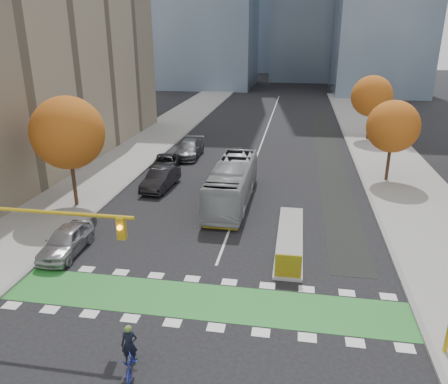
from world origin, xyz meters
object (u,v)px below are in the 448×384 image
(traffic_signal_west, at_px, (17,232))
(bus, at_px, (232,182))
(parked_car_d, at_px, (166,163))
(parked_car_c, at_px, (189,149))
(tree_east_far, at_px, (372,96))
(cyclist, at_px, (130,357))
(tree_west, at_px, (68,133))
(tree_east_near, at_px, (393,127))
(parked_car_a, at_px, (66,241))
(hazard_board, at_px, (288,266))
(parked_car_b, at_px, (161,179))

(traffic_signal_west, bearing_deg, bus, 64.62)
(traffic_signal_west, distance_m, parked_car_d, 22.64)
(traffic_signal_west, bearing_deg, parked_car_c, 88.03)
(tree_east_far, height_order, bus, tree_east_far)
(traffic_signal_west, distance_m, cyclist, 7.70)
(tree_west, distance_m, parked_car_c, 16.41)
(tree_west, xyz_separation_m, parked_car_d, (3.97, 9.89, -4.90))
(tree_east_near, distance_m, parked_car_a, 27.32)
(hazard_board, distance_m, tree_east_near, 19.93)
(hazard_board, xyz_separation_m, tree_east_near, (8.00, 17.80, 4.06))
(bus, height_order, parked_car_a, bus)
(tree_east_near, xyz_separation_m, parked_car_d, (-20.03, -0.11, -4.15))
(tree_east_near, bearing_deg, parked_car_a, -141.01)
(traffic_signal_west, bearing_deg, parked_car_b, 86.73)
(hazard_board, height_order, tree_east_near, tree_east_near)
(tree_east_far, height_order, parked_car_b, tree_east_far)
(parked_car_a, bearing_deg, tree_east_far, 54.87)
(parked_car_a, height_order, parked_car_d, parked_car_a)
(parked_car_b, height_order, parked_car_c, parked_car_c)
(traffic_signal_west, xyz_separation_m, parked_car_b, (0.99, 17.40, -3.18))
(tree_west, xyz_separation_m, parked_car_b, (5.06, 4.89, -4.77))
(tree_east_far, bearing_deg, parked_car_c, -150.31)
(parked_car_b, bearing_deg, parked_car_a, -95.39)
(traffic_signal_west, xyz_separation_m, parked_car_a, (-1.07, 5.51, -3.23))
(bus, height_order, parked_car_d, bus)
(tree_east_far, xyz_separation_m, traffic_signal_west, (-20.43, -38.51, -1.21))
(traffic_signal_west, distance_m, parked_car_c, 27.60)
(hazard_board, relative_size, bus, 0.12)
(parked_car_b, bearing_deg, parked_car_c, 94.75)
(cyclist, height_order, bus, bus)
(parked_car_b, xyz_separation_m, parked_car_d, (-1.09, 5.00, -0.14))
(parked_car_a, bearing_deg, parked_car_d, 84.66)
(cyclist, distance_m, parked_car_a, 11.29)
(tree_east_far, height_order, traffic_signal_west, tree_east_far)
(tree_east_far, height_order, parked_car_c, tree_east_far)
(tree_east_far, xyz_separation_m, cyclist, (-14.20, -41.61, -4.51))
(tree_east_far, bearing_deg, parked_car_d, -141.87)
(parked_car_c, bearing_deg, tree_east_near, -15.36)
(parked_car_a, bearing_deg, parked_car_b, 78.11)
(parked_car_c, xyz_separation_m, parked_car_d, (-1.04, -5.00, -0.14))
(hazard_board, height_order, tree_west, tree_west)
(tree_west, relative_size, parked_car_c, 1.39)
(tree_east_far, relative_size, parked_car_d, 1.49)
(parked_car_c, bearing_deg, tree_east_far, 28.77)
(parked_car_c, bearing_deg, tree_west, -109.54)
(tree_west, bearing_deg, bus, 14.42)
(hazard_board, height_order, cyclist, cyclist)
(parked_car_d, bearing_deg, parked_car_b, -85.48)
(parked_car_b, bearing_deg, tree_west, -131.55)
(tree_west, distance_m, cyclist, 19.33)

